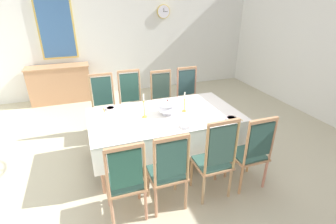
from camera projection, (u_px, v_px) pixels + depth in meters
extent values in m
cube|color=#BDB89B|center=(165.00, 157.00, 4.12)|extent=(7.11, 6.79, 0.04)
cube|color=silver|center=(122.00, 34.00, 6.40)|extent=(7.11, 0.08, 3.07)
cylinder|color=tan|center=(103.00, 170.00, 3.19)|extent=(0.07, 0.07, 0.74)
cylinder|color=tan|center=(239.00, 142.00, 3.81)|extent=(0.07, 0.07, 0.74)
cylinder|color=tan|center=(96.00, 133.00, 4.07)|extent=(0.07, 0.07, 0.74)
cylinder|color=tan|center=(207.00, 115.00, 4.69)|extent=(0.07, 0.07, 0.74)
cube|color=tan|center=(165.00, 119.00, 3.80)|extent=(2.13, 1.11, 0.08)
cube|color=tan|center=(165.00, 115.00, 3.78)|extent=(2.25, 1.23, 0.03)
cube|color=white|center=(165.00, 114.00, 3.77)|extent=(2.27, 1.25, 0.00)
cube|color=white|center=(180.00, 146.00, 3.33)|extent=(2.27, 0.00, 0.40)
cube|color=white|center=(154.00, 111.00, 4.38)|extent=(2.27, 0.00, 0.40)
cube|color=white|center=(90.00, 139.00, 3.51)|extent=(0.00, 1.25, 0.40)
cube|color=white|center=(228.00, 116.00, 4.19)|extent=(0.00, 1.25, 0.40)
cylinder|color=tan|center=(108.00, 192.00, 3.04)|extent=(0.04, 0.04, 0.44)
cylinder|color=tan|center=(139.00, 185.00, 3.15)|extent=(0.04, 0.04, 0.44)
cylinder|color=tan|center=(112.00, 214.00, 2.73)|extent=(0.04, 0.04, 0.44)
cylinder|color=tan|center=(146.00, 205.00, 2.85)|extent=(0.04, 0.04, 0.44)
cube|color=tan|center=(125.00, 183.00, 2.84)|extent=(0.44, 0.42, 0.03)
cube|color=#2E5045|center=(125.00, 181.00, 2.83)|extent=(0.40, 0.38, 0.02)
cylinder|color=tan|center=(107.00, 176.00, 2.49)|extent=(0.03, 0.03, 0.58)
cylinder|color=tan|center=(145.00, 168.00, 2.61)|extent=(0.03, 0.03, 0.58)
cube|color=#275546|center=(126.00, 169.00, 2.54)|extent=(0.34, 0.02, 0.44)
cube|color=tan|center=(124.00, 148.00, 2.43)|extent=(0.40, 0.04, 0.04)
cylinder|color=tan|center=(119.00, 129.00, 4.48)|extent=(0.04, 0.04, 0.44)
cylinder|color=tan|center=(97.00, 133.00, 4.36)|extent=(0.04, 0.04, 0.44)
cylinder|color=tan|center=(116.00, 121.00, 4.78)|extent=(0.04, 0.04, 0.44)
cylinder|color=tan|center=(96.00, 124.00, 4.67)|extent=(0.04, 0.04, 0.44)
cube|color=tan|center=(106.00, 115.00, 4.47)|extent=(0.44, 0.42, 0.03)
cube|color=#2E5045|center=(106.00, 114.00, 4.46)|extent=(0.40, 0.38, 0.02)
cylinder|color=tan|center=(113.00, 92.00, 4.54)|extent=(0.03, 0.03, 0.69)
cylinder|color=tan|center=(91.00, 94.00, 4.43)|extent=(0.03, 0.03, 0.69)
cube|color=#284C46|center=(102.00, 91.00, 4.47)|extent=(0.34, 0.02, 0.53)
cube|color=tan|center=(100.00, 75.00, 4.34)|extent=(0.40, 0.04, 0.04)
cylinder|color=tan|center=(148.00, 183.00, 3.19)|extent=(0.04, 0.04, 0.44)
cylinder|color=tan|center=(175.00, 176.00, 3.30)|extent=(0.04, 0.04, 0.44)
cylinder|color=tan|center=(156.00, 203.00, 2.88)|extent=(0.04, 0.04, 0.44)
cylinder|color=tan|center=(186.00, 195.00, 3.00)|extent=(0.04, 0.04, 0.44)
cube|color=tan|center=(166.00, 174.00, 2.99)|extent=(0.44, 0.42, 0.03)
cube|color=#2E5045|center=(166.00, 172.00, 2.98)|extent=(0.40, 0.38, 0.02)
cylinder|color=tan|center=(155.00, 165.00, 2.64)|extent=(0.03, 0.03, 0.59)
cylinder|color=tan|center=(188.00, 158.00, 2.76)|extent=(0.03, 0.03, 0.59)
cube|color=#2F564D|center=(172.00, 159.00, 2.69)|extent=(0.34, 0.02, 0.45)
cube|color=tan|center=(172.00, 138.00, 2.58)|extent=(0.40, 0.04, 0.04)
cylinder|color=tan|center=(146.00, 125.00, 4.63)|extent=(0.04, 0.04, 0.44)
cylinder|color=tan|center=(126.00, 128.00, 4.51)|extent=(0.04, 0.04, 0.44)
cylinder|color=tan|center=(141.00, 117.00, 4.93)|extent=(0.04, 0.04, 0.44)
cylinder|color=#AE7B56|center=(122.00, 120.00, 4.82)|extent=(0.04, 0.04, 0.44)
cube|color=tan|center=(133.00, 111.00, 4.63)|extent=(0.44, 0.42, 0.03)
cube|color=#2E5045|center=(133.00, 110.00, 4.61)|extent=(0.40, 0.38, 0.02)
cylinder|color=tan|center=(140.00, 88.00, 4.69)|extent=(0.03, 0.03, 0.71)
cylinder|color=tan|center=(119.00, 91.00, 4.57)|extent=(0.03, 0.03, 0.71)
cube|color=#2A4F45|center=(130.00, 88.00, 4.62)|extent=(0.34, 0.02, 0.54)
cube|color=tan|center=(128.00, 71.00, 4.48)|extent=(0.40, 0.04, 0.04)
cylinder|color=tan|center=(191.00, 173.00, 3.38)|extent=(0.04, 0.04, 0.44)
cylinder|color=tan|center=(216.00, 167.00, 3.49)|extent=(0.04, 0.04, 0.44)
cylinder|color=tan|center=(203.00, 190.00, 3.07)|extent=(0.04, 0.04, 0.44)
cylinder|color=tan|center=(230.00, 183.00, 3.18)|extent=(0.04, 0.04, 0.44)
cube|color=tan|center=(211.00, 163.00, 3.18)|extent=(0.44, 0.42, 0.03)
cube|color=#2E5045|center=(212.00, 162.00, 3.17)|extent=(0.40, 0.38, 0.02)
cylinder|color=tan|center=(206.00, 151.00, 2.81)|extent=(0.03, 0.03, 0.67)
cylinder|color=tan|center=(236.00, 145.00, 2.93)|extent=(0.03, 0.03, 0.67)
cube|color=#345449|center=(222.00, 146.00, 2.86)|extent=(0.34, 0.02, 0.51)
cube|color=tan|center=(224.00, 122.00, 2.73)|extent=(0.40, 0.04, 0.04)
cylinder|color=tan|center=(176.00, 120.00, 4.81)|extent=(0.04, 0.04, 0.44)
cylinder|color=tan|center=(158.00, 123.00, 4.70)|extent=(0.04, 0.04, 0.44)
cylinder|color=tan|center=(170.00, 113.00, 5.12)|extent=(0.04, 0.04, 0.44)
cylinder|color=#B37D52|center=(152.00, 115.00, 5.01)|extent=(0.04, 0.04, 0.44)
cube|color=tan|center=(164.00, 107.00, 4.81)|extent=(0.44, 0.42, 0.03)
cube|color=#2E5045|center=(164.00, 106.00, 4.80)|extent=(0.40, 0.38, 0.02)
cylinder|color=tan|center=(170.00, 86.00, 4.89)|extent=(0.03, 0.03, 0.65)
cylinder|color=#AB7B53|center=(151.00, 89.00, 4.77)|extent=(0.03, 0.03, 0.65)
cube|color=#354A41|center=(161.00, 86.00, 4.82)|extent=(0.34, 0.02, 0.49)
cube|color=tan|center=(161.00, 71.00, 4.70)|extent=(0.40, 0.04, 0.04)
cylinder|color=#B07D57|center=(226.00, 164.00, 3.54)|extent=(0.04, 0.04, 0.44)
cylinder|color=tan|center=(249.00, 159.00, 3.65)|extent=(0.04, 0.04, 0.44)
cylinder|color=tan|center=(241.00, 180.00, 3.23)|extent=(0.04, 0.04, 0.44)
cylinder|color=tan|center=(265.00, 174.00, 3.35)|extent=(0.04, 0.04, 0.44)
cube|color=tan|center=(247.00, 155.00, 3.34)|extent=(0.44, 0.42, 0.03)
cube|color=#2E5045|center=(248.00, 154.00, 3.33)|extent=(0.40, 0.38, 0.02)
cylinder|color=tan|center=(247.00, 145.00, 2.99)|extent=(0.03, 0.03, 0.60)
cylinder|color=tan|center=(273.00, 140.00, 3.11)|extent=(0.03, 0.03, 0.60)
cube|color=#2A4C44|center=(260.00, 140.00, 3.04)|extent=(0.34, 0.02, 0.46)
cube|color=tan|center=(264.00, 120.00, 2.92)|extent=(0.40, 0.04, 0.04)
cylinder|color=tan|center=(202.00, 116.00, 4.98)|extent=(0.04, 0.04, 0.44)
cylinder|color=tan|center=(184.00, 119.00, 4.86)|extent=(0.04, 0.04, 0.44)
cylinder|color=#B17D56|center=(194.00, 109.00, 5.28)|extent=(0.04, 0.04, 0.44)
cylinder|color=#AF8551|center=(178.00, 112.00, 5.17)|extent=(0.04, 0.04, 0.44)
cube|color=tan|center=(190.00, 103.00, 4.98)|extent=(0.44, 0.42, 0.03)
cube|color=#2E5045|center=(190.00, 102.00, 4.96)|extent=(0.40, 0.38, 0.02)
cylinder|color=tan|center=(195.00, 83.00, 5.05)|extent=(0.03, 0.03, 0.67)
cylinder|color=tan|center=(178.00, 85.00, 4.93)|extent=(0.03, 0.03, 0.67)
cube|color=#2D4A4C|center=(187.00, 83.00, 4.98)|extent=(0.34, 0.02, 0.51)
cube|color=tan|center=(187.00, 68.00, 4.85)|extent=(0.40, 0.04, 0.04)
cylinder|color=white|center=(168.00, 113.00, 3.78)|extent=(0.17, 0.17, 0.02)
ellipsoid|color=white|center=(168.00, 109.00, 3.74)|extent=(0.30, 0.30, 0.14)
ellipsoid|color=white|center=(168.00, 104.00, 3.71)|extent=(0.27, 0.27, 0.11)
sphere|color=brown|center=(168.00, 100.00, 3.69)|extent=(0.03, 0.03, 0.03)
cylinder|color=gold|center=(144.00, 117.00, 3.67)|extent=(0.07, 0.07, 0.02)
cylinder|color=gold|center=(144.00, 109.00, 3.62)|extent=(0.02, 0.02, 0.24)
cone|color=gold|center=(144.00, 101.00, 3.56)|extent=(0.04, 0.04, 0.02)
cylinder|color=silver|center=(144.00, 97.00, 3.54)|extent=(0.02, 0.02, 0.10)
cylinder|color=gold|center=(184.00, 111.00, 3.86)|extent=(0.07, 0.07, 0.02)
cylinder|color=gold|center=(184.00, 105.00, 3.82)|extent=(0.02, 0.02, 0.18)
cone|color=gold|center=(185.00, 99.00, 3.78)|extent=(0.04, 0.04, 0.02)
cylinder|color=silver|center=(185.00, 95.00, 3.75)|extent=(0.02, 0.02, 0.10)
cylinder|color=white|center=(231.00, 118.00, 3.61)|extent=(0.15, 0.15, 0.03)
cylinder|color=silver|center=(231.00, 118.00, 3.61)|extent=(0.12, 0.12, 0.02)
torus|color=brown|center=(231.00, 118.00, 3.61)|extent=(0.15, 0.15, 0.01)
cylinder|color=white|center=(110.00, 109.00, 3.93)|extent=(0.14, 0.14, 0.03)
cylinder|color=white|center=(110.00, 108.00, 3.92)|extent=(0.12, 0.12, 0.02)
torus|color=brown|center=(110.00, 108.00, 3.92)|extent=(0.14, 0.14, 0.01)
cylinder|color=white|center=(187.00, 126.00, 3.40)|extent=(0.17, 0.17, 0.04)
cylinder|color=white|center=(187.00, 125.00, 3.40)|extent=(0.14, 0.14, 0.03)
torus|color=brown|center=(187.00, 125.00, 3.39)|extent=(0.17, 0.17, 0.01)
cube|color=gold|center=(239.00, 119.00, 3.62)|extent=(0.04, 0.14, 0.00)
ellipsoid|color=gold|center=(235.00, 117.00, 3.68)|extent=(0.03, 0.05, 0.01)
cube|color=gold|center=(104.00, 111.00, 3.87)|extent=(0.02, 0.14, 0.00)
ellipsoid|color=gold|center=(103.00, 109.00, 3.94)|extent=(0.03, 0.05, 0.01)
cube|color=tan|center=(60.00, 85.00, 6.09)|extent=(1.40, 0.44, 0.88)
cube|color=tan|center=(57.00, 66.00, 5.90)|extent=(1.44, 0.48, 0.02)
cube|color=tan|center=(75.00, 80.00, 6.39)|extent=(0.59, 0.01, 0.70)
cube|color=#AE774F|center=(46.00, 83.00, 6.18)|extent=(0.59, 0.01, 0.70)
cylinder|color=#D1B251|center=(163.00, 12.00, 6.46)|extent=(0.35, 0.05, 0.35)
cylinder|color=white|center=(164.00, 12.00, 6.44)|extent=(0.31, 0.01, 0.31)
cube|color=black|center=(164.00, 10.00, 6.42)|extent=(0.01, 0.00, 0.09)
cube|color=black|center=(166.00, 12.00, 6.45)|extent=(0.12, 0.00, 0.01)
cube|color=#D1B251|center=(56.00, 28.00, 5.80)|extent=(0.81, 0.04, 1.42)
cube|color=#386093|center=(56.00, 28.00, 5.79)|extent=(0.73, 0.01, 1.34)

